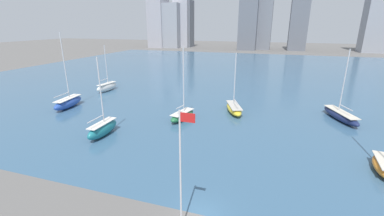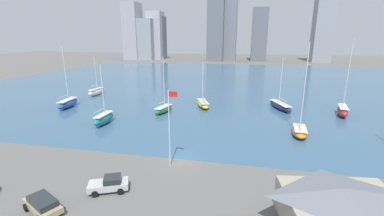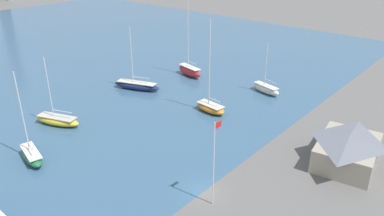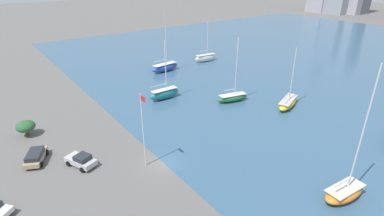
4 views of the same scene
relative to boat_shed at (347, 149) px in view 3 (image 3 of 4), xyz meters
name	(u,v)px [view 3 (image 3 of 4)]	position (x,y,z in m)	size (l,w,h in m)	color
ground_plane	(204,192)	(-17.43, 10.64, -2.15)	(500.00, 500.00, 0.00)	#605E5B
boat_shed	(347,149)	(0.00, 0.00, 0.00)	(11.04, 8.70, 4.30)	#9E937F
flag_pole	(214,161)	(-18.47, 8.47, 3.60)	(1.24, 0.14, 10.54)	silver
sailboat_red	(190,71)	(12.62, 38.96, -0.93)	(3.47, 7.56, 16.86)	#B72828
sailboat_cream	(266,89)	(14.85, 21.10, -1.24)	(3.29, 6.88, 9.80)	beige
sailboat_green	(31,155)	(-27.39, 33.02, -1.27)	(3.55, 6.97, 12.77)	#236B3D
sailboat_navy	(137,85)	(-0.38, 41.77, -1.29)	(5.64, 10.08, 12.45)	#19234C
sailboat_orange	(210,107)	(0.89, 23.96, -1.22)	(3.07, 6.31, 16.16)	orange
sailboat_yellow	(57,120)	(-19.23, 39.97, -1.31)	(5.12, 8.42, 11.39)	yellow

